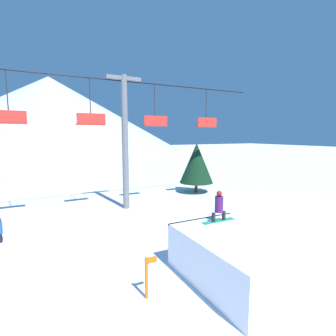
% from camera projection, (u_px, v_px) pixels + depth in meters
% --- Properties ---
extents(ground_plane, '(220.00, 220.00, 0.00)m').
position_uv_depth(ground_plane, '(256.00, 294.00, 8.59)').
color(ground_plane, white).
extents(mountain_ridge, '(85.61, 85.61, 23.96)m').
position_uv_depth(mountain_ridge, '(50.00, 114.00, 86.41)').
color(mountain_ridge, silver).
rests_on(mountain_ridge, ground_plane).
extents(snow_ramp, '(3.14, 4.42, 1.68)m').
position_uv_depth(snow_ramp, '(236.00, 258.00, 9.27)').
color(snow_ramp, white).
rests_on(snow_ramp, ground_plane).
extents(snowboarder, '(1.50, 0.34, 1.26)m').
position_uv_depth(snowboarder, '(219.00, 207.00, 10.60)').
color(snowboarder, '#1E9E6B').
rests_on(snowboarder, snow_ramp).
extents(chairlift, '(21.25, 0.44, 9.14)m').
position_uv_depth(chairlift, '(125.00, 131.00, 17.90)').
color(chairlift, slate).
rests_on(chairlift, ground_plane).
extents(pine_tree_near, '(2.99, 2.99, 4.46)m').
position_uv_depth(pine_tree_near, '(196.00, 163.00, 23.38)').
color(pine_tree_near, '#4C3823').
rests_on(pine_tree_near, ground_plane).
extents(trail_marker, '(0.41, 0.10, 1.36)m').
position_uv_depth(trail_marker, '(147.00, 276.00, 8.28)').
color(trail_marker, orange).
rests_on(trail_marker, ground_plane).
extents(distant_skier, '(0.24, 0.24, 1.23)m').
position_uv_depth(distant_skier, '(0.00, 229.00, 12.60)').
color(distant_skier, black).
rests_on(distant_skier, ground_plane).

